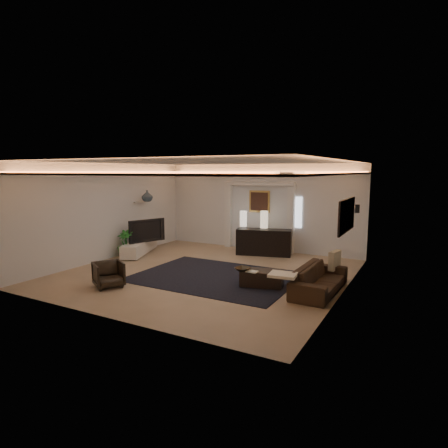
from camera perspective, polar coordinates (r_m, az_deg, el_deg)
The scene contains 33 objects.
floor at distance 10.08m, azimuth -2.66°, elevation -7.40°, with size 7.00×7.00×0.00m, color tan.
ceiling at distance 9.72m, azimuth -2.77°, elevation 9.32°, with size 7.00×7.00×0.00m, color white.
wall_back at distance 12.89m, azimuth 5.41°, elevation 2.53°, with size 7.00×7.00×0.00m, color silver.
wall_front at distance 7.08m, azimuth -17.63°, elevation -2.37°, with size 7.00×7.00×0.00m, color silver.
wall_left at distance 11.98m, azimuth -17.17°, elevation 1.78°, with size 7.00×7.00×0.00m, color silver.
wall_right at distance 8.53m, azimuth 17.81°, elevation -0.66°, with size 7.00×7.00×0.00m, color silver.
cove_soffit at distance 9.72m, azimuth -2.76°, elevation 7.67°, with size 7.00×7.00×0.04m, color silver.
daylight_slit at distance 12.42m, azimuth 11.10°, elevation 1.74°, with size 0.25×0.03×1.00m, color white.
area_rug at distance 9.72m, azimuth -1.24°, elevation -7.95°, with size 4.00×3.00×0.01m, color black.
pilaster_left at distance 13.33m, azimuth 0.68°, elevation 1.23°, with size 0.22×0.20×2.20m, color silver.
pilaster_right at distance 12.43m, azimuth 10.08°, elevation 0.61°, with size 0.22×0.20×2.20m, color silver.
alcove_header at distance 12.75m, azimuth 5.28°, elevation 6.07°, with size 2.52×0.20×0.12m, color silver.
painting_frame at distance 12.85m, azimuth 5.37°, elevation 3.40°, with size 0.74×0.04×0.74m, color tan.
painting_canvas at distance 12.82m, azimuth 5.33°, elevation 3.40°, with size 0.62×0.02×0.62m, color #4C2D1E.
art_panel_frame at distance 8.79m, azimuth 18.06°, elevation 1.23°, with size 0.04×1.64×0.74m, color black.
art_panel_gold at distance 8.80m, azimuth 17.90°, elevation 1.24°, with size 0.02×1.50×0.62m, color tan.
wall_sconce at distance 10.67m, azimuth 19.48°, elevation 2.19°, with size 0.12×0.12×0.22m, color black.
wall_niche at distance 12.93m, azimuth -12.57°, elevation 3.28°, with size 0.10×0.55×0.04m, color silver.
console at distance 12.16m, azimuth 6.04°, elevation -2.81°, with size 1.73×0.54×0.87m, color black.
lamp_left at distance 12.65m, azimuth 2.94°, elevation 0.80°, with size 0.23×0.23×0.52m, color white.
lamp_right at distance 12.35m, azimuth 6.08°, elevation 0.59°, with size 0.25×0.25×0.55m, color beige.
media_ledge at distance 12.63m, azimuth -12.62°, elevation -3.37°, with size 0.52×2.10×0.39m, color silver.
tv at distance 12.40m, azimuth -11.85°, elevation -0.80°, with size 0.17×1.26×0.73m, color black.
figurine at distance 13.10m, azimuth -9.37°, elevation -1.03°, with size 0.12×0.12×0.33m, color #3E2319.
ginger_jar at distance 12.75m, azimuth -11.52°, elevation 4.18°, with size 0.36×0.36×0.38m, color slate.
plant at distance 12.12m, azimuth -14.68°, elevation -2.91°, with size 0.49×0.49×0.87m, color #206A21.
sofa at distance 8.73m, azimuth 14.22°, elevation -8.07°, with size 0.79×2.02×0.59m, color black.
throw_blanket at distance 7.96m, azimuth 8.89°, elevation -7.59°, with size 0.55×0.45×0.06m, color white.
throw_pillow at distance 9.49m, azimuth 16.36°, elevation -5.28°, with size 0.14×0.46×0.46m, color tan.
coffee_table at distance 8.94m, azimuth 5.72°, elevation -8.09°, with size 0.96×0.53×0.36m, color black.
bowl at distance 8.79m, azimuth 2.83°, elevation -6.67°, with size 0.34×0.34×0.08m, color #302516.
magazine at distance 8.70m, azimuth 4.27°, elevation -7.01°, with size 0.26×0.19×0.03m, color #EFE5C2.
armchair at distance 9.24m, azimuth -17.03°, elevation -7.29°, with size 0.63×0.65×0.59m, color black.
Camera 1 is at (5.06, -8.29, 2.69)m, focal length 30.28 mm.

